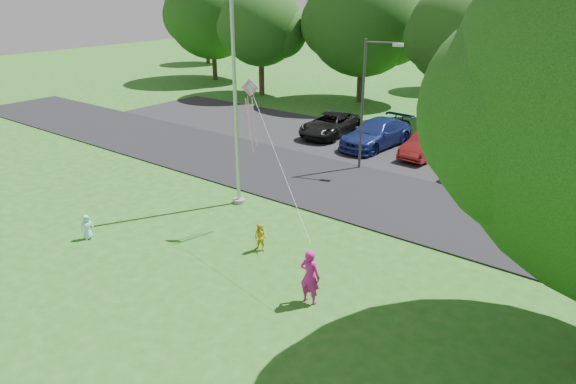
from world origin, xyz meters
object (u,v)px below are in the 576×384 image
Objects in this scene: kite at (251,103)px; child_blue at (87,227)px; woman at (310,276)px; street_lamp at (368,94)px; flagpole at (235,102)px; child_yellow at (260,238)px; trash_can at (452,172)px.

child_blue is at bearing -161.14° from kite.
woman is at bearing -60.89° from child_blue.
street_lamp reaches higher than woman.
child_blue is at bearing 5.79° from woman.
child_yellow is (3.40, -2.62, -3.67)m from flagpole.
flagpole is 11.04× the size of trash_can.
street_lamp reaches higher than child_yellow.
trash_can is at bearing 51.77° from flagpole.
child_blue is 0.19× the size of kite.
woman is (4.44, -10.86, -2.85)m from street_lamp.
street_lamp reaches higher than trash_can.
kite reaches higher than child_yellow.
child_yellow is at bearing -37.68° from flagpole.
street_lamp is (2.00, 6.79, -0.49)m from flagpole.
child_blue is at bearing -109.71° from flagpole.
woman is at bearing -32.34° from flagpole.
flagpole is 7.09m from street_lamp.
street_lamp is 10.03m from child_yellow.
child_yellow is at bearing -99.73° from street_lamp.
child_blue is (-8.05, -13.29, -0.01)m from trash_can.
child_yellow is (-3.04, 1.45, -0.33)m from woman.
street_lamp is 13.45m from child_blue.
child_blue is 7.23m from kite.
kite is (2.06, -1.39, 0.48)m from flagpole.
child_blue is (-5.42, -3.01, -0.05)m from child_yellow.
woman is (6.44, -4.08, -3.34)m from flagpole.
child_yellow is 0.21× the size of kite.
kite is (0.06, -8.18, 0.96)m from street_lamp.
child_yellow reaches higher than child_blue.
street_lamp is 1.29× the size of kite.
trash_can is at bearing -12.53° from child_blue.
street_lamp reaches higher than child_blue.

